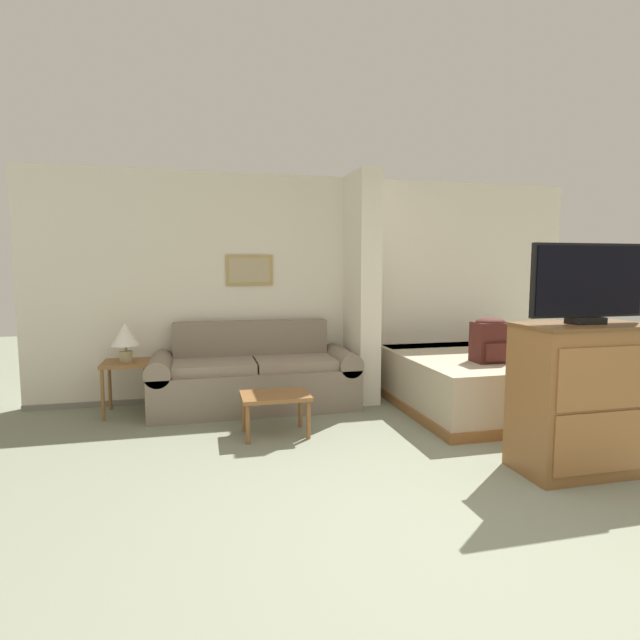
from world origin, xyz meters
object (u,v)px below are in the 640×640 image
(backpack, at_px, (490,339))
(coffee_table, at_px, (275,400))
(bed, at_px, (483,380))
(table_lamp, at_px, (125,336))
(tv_dresser, at_px, (582,398))
(couch, at_px, (255,377))
(tv, at_px, (588,283))

(backpack, bearing_deg, coffee_table, 179.11)
(bed, relative_size, backpack, 4.41)
(table_lamp, height_order, tv_dresser, tv_dresser)
(table_lamp, distance_m, backpack, 3.72)
(coffee_table, bearing_deg, couch, 94.90)
(couch, bearing_deg, backpack, -24.28)
(tv_dresser, distance_m, backpack, 1.33)
(tv_dresser, bearing_deg, coffee_table, 147.53)
(tv, distance_m, backpack, 1.43)
(coffee_table, relative_size, tv_dresser, 0.55)
(couch, relative_size, tv, 2.38)
(tv, bearing_deg, coffee_table, 147.54)
(tv_dresser, height_order, tv, tv)
(bed, bearing_deg, table_lamp, 170.21)
(tv_dresser, relative_size, tv, 1.20)
(bed, bearing_deg, backpack, -116.01)
(table_lamp, height_order, tv, tv)
(tv_dresser, distance_m, tv, 0.85)
(couch, distance_m, tv_dresser, 3.20)
(coffee_table, height_order, backpack, backpack)
(couch, distance_m, backpack, 2.50)
(coffee_table, relative_size, table_lamp, 1.55)
(couch, bearing_deg, tv_dresser, -46.62)
(coffee_table, relative_size, tv, 0.66)
(table_lamp, xyz_separation_m, bed, (3.76, -0.65, -0.52))
(tv_dresser, xyz_separation_m, bed, (0.25, 1.71, -0.26))
(table_lamp, xyz_separation_m, tv, (3.51, -2.36, 0.59))
(tv, bearing_deg, backpack, 87.79)
(table_lamp, bearing_deg, coffee_table, -35.93)
(tv_dresser, relative_size, backpack, 2.49)
(table_lamp, height_order, backpack, backpack)
(coffee_table, bearing_deg, table_lamp, 144.07)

